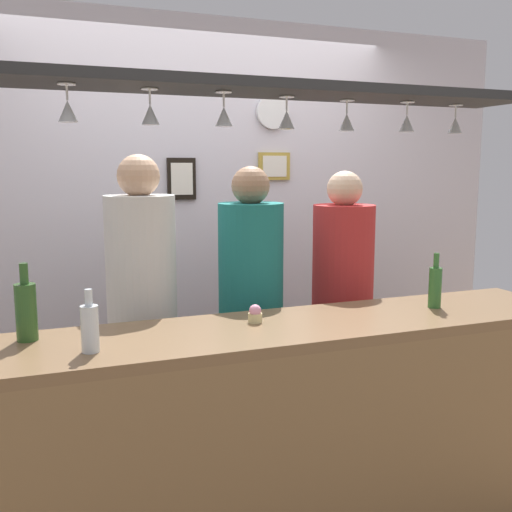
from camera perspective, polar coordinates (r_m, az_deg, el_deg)
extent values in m
plane|color=olive|center=(3.19, 0.69, -22.89)|extent=(8.00, 8.00, 0.00)
cube|color=silver|center=(3.78, -5.36, 3.02)|extent=(4.40, 0.06, 2.60)
cube|color=brown|center=(2.49, 3.68, -7.12)|extent=(2.70, 0.55, 0.04)
cube|color=olive|center=(2.47, 6.15, -20.06)|extent=(2.65, 0.04, 0.97)
cube|color=black|center=(2.46, 3.42, 15.97)|extent=(2.20, 0.36, 0.04)
cylinder|color=silver|center=(2.22, -18.10, 15.74)|extent=(0.06, 0.06, 0.00)
cylinder|color=silver|center=(2.22, -18.07, 15.03)|extent=(0.01, 0.01, 0.06)
cone|color=silver|center=(2.21, -17.98, 13.36)|extent=(0.07, 0.07, 0.08)
cylinder|color=silver|center=(2.28, -10.40, 15.80)|extent=(0.06, 0.06, 0.00)
cylinder|color=silver|center=(2.28, -10.38, 15.12)|extent=(0.01, 0.01, 0.06)
cone|color=silver|center=(2.27, -10.34, 13.49)|extent=(0.07, 0.07, 0.08)
cylinder|color=silver|center=(2.34, -3.19, 15.75)|extent=(0.06, 0.06, 0.00)
cylinder|color=silver|center=(2.34, -3.19, 15.08)|extent=(0.01, 0.01, 0.06)
cone|color=silver|center=(2.33, -3.17, 13.50)|extent=(0.07, 0.07, 0.08)
cylinder|color=silver|center=(2.49, 2.93, 15.32)|extent=(0.06, 0.06, 0.00)
cylinder|color=silver|center=(2.49, 2.93, 14.70)|extent=(0.01, 0.01, 0.06)
cone|color=silver|center=(2.48, 2.92, 13.20)|extent=(0.07, 0.07, 0.08)
cylinder|color=silver|center=(2.65, 8.93, 14.83)|extent=(0.06, 0.06, 0.00)
cylinder|color=silver|center=(2.65, 8.91, 14.24)|extent=(0.01, 0.01, 0.06)
cone|color=silver|center=(2.65, 8.88, 12.84)|extent=(0.07, 0.07, 0.08)
cylinder|color=silver|center=(2.78, 14.64, 14.39)|extent=(0.06, 0.06, 0.00)
cylinder|color=silver|center=(2.77, 14.62, 13.82)|extent=(0.01, 0.01, 0.06)
cone|color=silver|center=(2.77, 14.56, 12.48)|extent=(0.07, 0.07, 0.08)
cylinder|color=silver|center=(2.98, 19.03, 13.80)|extent=(0.06, 0.06, 0.00)
cylinder|color=silver|center=(2.97, 19.01, 13.27)|extent=(0.01, 0.01, 0.06)
cone|color=silver|center=(2.97, 18.94, 12.02)|extent=(0.07, 0.07, 0.08)
cube|color=#2D334C|center=(3.11, -10.76, -15.41)|extent=(0.17, 0.18, 0.82)
cylinder|color=white|center=(2.88, -11.20, -1.27)|extent=(0.34, 0.34, 0.72)
sphere|color=tan|center=(2.84, -11.47, 7.72)|extent=(0.20, 0.20, 0.20)
cube|color=#2D334C|center=(3.24, -0.50, -14.42)|extent=(0.17, 0.18, 0.80)
cylinder|color=#1E7A75|center=(3.03, -0.52, -1.34)|extent=(0.34, 0.34, 0.69)
sphere|color=#9E7556|center=(2.98, -0.53, 6.93)|extent=(0.20, 0.20, 0.20)
cube|color=#2D334C|center=(3.46, 8.25, -13.11)|extent=(0.17, 0.18, 0.79)
cylinder|color=red|center=(3.26, 8.53, -1.02)|extent=(0.34, 0.34, 0.68)
sphere|color=beige|center=(3.21, 8.70, 6.54)|extent=(0.19, 0.19, 0.19)
cylinder|color=silver|center=(2.17, -15.98, -6.90)|extent=(0.06, 0.06, 0.17)
cylinder|color=silver|center=(2.14, -16.11, -3.93)|extent=(0.03, 0.03, 0.06)
cylinder|color=#336B2D|center=(2.86, 17.16, -2.99)|extent=(0.06, 0.06, 0.19)
cylinder|color=#336B2D|center=(2.84, 17.28, -0.42)|extent=(0.03, 0.03, 0.07)
cylinder|color=#2D5623|center=(2.39, -21.62, -5.16)|extent=(0.08, 0.08, 0.22)
cylinder|color=#2D5623|center=(2.36, -21.82, -1.61)|extent=(0.03, 0.03, 0.08)
cylinder|color=beige|center=(2.49, -0.09, -6.08)|extent=(0.06, 0.06, 0.04)
sphere|color=pink|center=(2.48, -0.09, -5.37)|extent=(0.05, 0.05, 0.05)
cube|color=black|center=(3.69, -7.32, 7.52)|extent=(0.18, 0.02, 0.26)
cube|color=white|center=(3.68, -7.28, 7.52)|extent=(0.14, 0.01, 0.20)
cube|color=#B29338|center=(3.88, 1.78, 8.80)|extent=(0.22, 0.02, 0.18)
cube|color=white|center=(3.87, 1.85, 8.80)|extent=(0.17, 0.01, 0.14)
cylinder|color=white|center=(3.89, 1.66, 13.96)|extent=(0.22, 0.03, 0.22)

